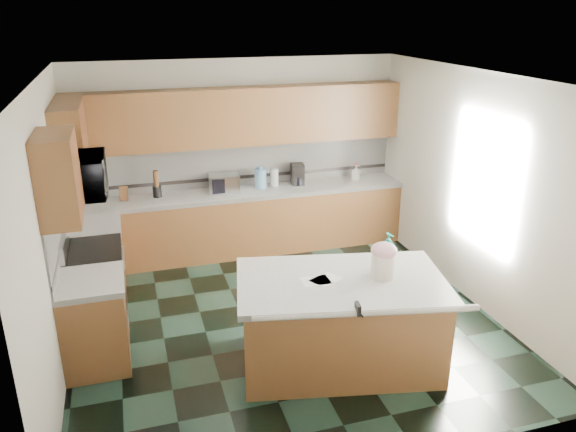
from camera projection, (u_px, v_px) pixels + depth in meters
name	position (u px, v px, depth m)	size (l,w,h in m)	color
floor	(284.00, 320.00, 6.39)	(4.60, 4.60, 0.00)	black
ceiling	(284.00, 77.00, 5.44)	(4.60, 4.60, 0.00)	white
wall_back	(238.00, 156.00, 7.99)	(4.60, 0.04, 2.70)	white
wall_front	(379.00, 318.00, 3.83)	(4.60, 0.04, 2.70)	white
wall_left	(48.00, 232.00, 5.29)	(0.04, 4.60, 2.70)	white
wall_right	(475.00, 189.00, 6.54)	(0.04, 4.60, 2.70)	white
back_base_cab	(245.00, 223.00, 8.03)	(4.60, 0.60, 0.86)	#421F10
back_countertop	(244.00, 193.00, 7.87)	(4.60, 0.64, 0.06)	white
back_upper_cab	(240.00, 117.00, 7.62)	(4.60, 0.33, 0.78)	#421F10
back_backsplash	(239.00, 164.00, 8.01)	(4.60, 0.02, 0.63)	silver
back_accent_band	(239.00, 177.00, 8.07)	(4.60, 0.01, 0.05)	black
left_base_cab_rear	(98.00, 261.00, 6.86)	(0.60, 0.82, 0.86)	#421F10
left_counter_rear	(93.00, 226.00, 6.69)	(0.64, 0.82, 0.06)	white
left_base_cab_front	(95.00, 324.00, 5.48)	(0.60, 0.72, 0.86)	#421F10
left_counter_front	(89.00, 282.00, 5.32)	(0.64, 0.72, 0.06)	white
left_backsplash	(58.00, 223.00, 5.83)	(0.02, 2.30, 0.63)	silver
left_accent_band	(62.00, 240.00, 5.90)	(0.01, 2.30, 0.05)	black
left_upper_cab_rear	(70.00, 137.00, 6.41)	(0.33, 1.09, 0.78)	#421F10
left_upper_cab_front	(58.00, 178.00, 4.92)	(0.33, 0.72, 0.78)	#421F10
range_body	(96.00, 289.00, 6.14)	(0.60, 0.76, 0.88)	#B7B7BC
range_oven_door	(124.00, 289.00, 6.24)	(0.02, 0.68, 0.55)	black
range_cooktop	(91.00, 251.00, 5.98)	(0.62, 0.78, 0.04)	black
range_handle	(123.00, 257.00, 6.11)	(0.02, 0.02, 0.66)	#B7B7BC
range_backguard	(64.00, 243.00, 5.87)	(0.06, 0.76, 0.18)	#B7B7BC
microwave	(81.00, 176.00, 5.69)	(0.73, 0.50, 0.41)	#B7B7BC
island_base	(340.00, 324.00, 5.48)	(1.87, 1.07, 0.86)	#421F10
island_top	(341.00, 282.00, 5.32)	(1.97, 1.17, 0.06)	white
island_bullnose	(367.00, 313.00, 4.80)	(0.06, 0.06, 1.97)	white
treat_jar	(383.00, 265.00, 5.33)	(0.23, 0.23, 0.24)	white
treat_jar_lid	(384.00, 250.00, 5.27)	(0.25, 0.25, 0.15)	#E5A1B4
treat_jar_knob	(384.00, 245.00, 5.26)	(0.03, 0.03, 0.08)	tan
treat_jar_knob_end_l	(380.00, 246.00, 5.24)	(0.04, 0.04, 0.04)	tan
treat_jar_knob_end_r	(388.00, 245.00, 5.27)	(0.04, 0.04, 0.04)	tan
soap_bottle_island	(388.00, 251.00, 5.47)	(0.15, 0.15, 0.38)	#198E7C
paper_sheet_a	(326.00, 279.00, 5.31)	(0.27, 0.21, 0.00)	white
paper_sheet_b	(316.00, 281.00, 5.29)	(0.27, 0.20, 0.00)	white
clamp_body	(358.00, 309.00, 4.78)	(0.03, 0.11, 0.10)	black
clamp_handle	(361.00, 315.00, 4.73)	(0.02, 0.02, 0.08)	black
knife_block	(124.00, 194.00, 7.43)	(0.11, 0.09, 0.19)	#472814
utensil_crock	(157.00, 192.00, 7.59)	(0.12, 0.12, 0.15)	black
utensil_bundle	(156.00, 179.00, 7.52)	(0.07, 0.07, 0.22)	#472814
toaster_oven	(224.00, 183.00, 7.79)	(0.42, 0.29, 0.24)	#B7B7BC
toaster_oven_door	(226.00, 186.00, 7.67)	(0.38, 0.01, 0.20)	black
paper_towel	(274.00, 177.00, 8.03)	(0.11, 0.11, 0.26)	white
paper_towel_base	(274.00, 185.00, 8.07)	(0.17, 0.17, 0.01)	#B7B7BC
water_jug	(261.00, 179.00, 7.93)	(0.17, 0.17, 0.28)	#73A6CD
water_jug_neck	(260.00, 168.00, 7.88)	(0.08, 0.08, 0.04)	#73A6CD
coffee_maker	(298.00, 174.00, 8.10)	(0.18, 0.20, 0.30)	black
coffee_carafe	(298.00, 181.00, 8.09)	(0.13, 0.13, 0.13)	black
soap_bottle_back	(356.00, 172.00, 8.33)	(0.10, 0.10, 0.22)	white
soap_back_cap	(356.00, 164.00, 8.28)	(0.02, 0.02, 0.03)	red
window_light_proxy	(484.00, 182.00, 6.30)	(0.02, 1.40, 1.10)	white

